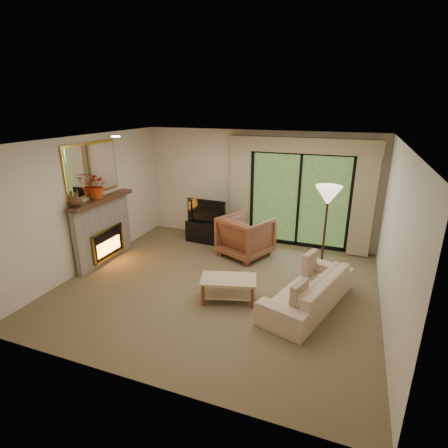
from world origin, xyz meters
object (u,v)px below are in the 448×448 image
at_px(armchair, 246,236).
at_px(sofa, 308,290).
at_px(coffee_table, 228,289).
at_px(media_console, 208,231).

height_order(armchair, sofa, armchair).
relative_size(sofa, coffee_table, 2.20).
height_order(armchair, coffee_table, armchair).
bearing_deg(coffee_table, armchair, 82.78).
xyz_separation_m(armchair, coffee_table, (0.28, -1.88, -0.24)).
distance_m(armchair, coffee_table, 1.92).
height_order(media_console, armchair, armchair).
distance_m(media_console, armchair, 1.19).
relative_size(armchair, coffee_table, 1.08).
relative_size(armchair, sofa, 0.49).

